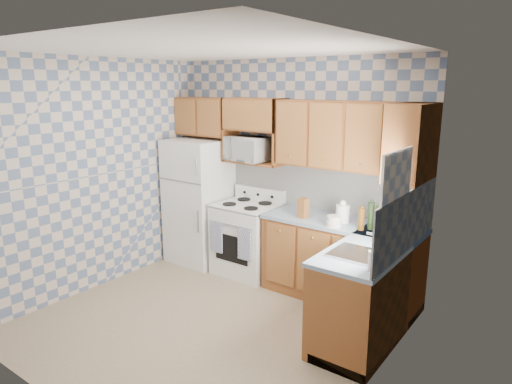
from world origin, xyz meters
TOP-DOWN VIEW (x-y plane):
  - floor at (0.00, 0.00)m, footprint 3.40×3.40m
  - back_wall at (0.00, 1.60)m, footprint 3.40×0.02m
  - right_wall at (1.70, 0.00)m, footprint 0.02×3.20m
  - backsplash_back at (0.40, 1.59)m, footprint 2.60×0.02m
  - backsplash_right at (1.69, 0.80)m, footprint 0.02×1.60m
  - refrigerator at (-1.27, 1.25)m, footprint 0.75×0.70m
  - stove_body at (-0.47, 1.28)m, footprint 0.76×0.65m
  - cooktop at (-0.47, 1.28)m, footprint 0.76×0.65m
  - backguard at (-0.47, 1.55)m, footprint 0.76×0.08m
  - dish_towel_left at (-0.70, 0.93)m, footprint 0.19×0.02m
  - dish_towel_right at (-0.25, 0.93)m, footprint 0.19×0.02m
  - base_cabinets_back at (0.82, 1.30)m, footprint 1.75×0.60m
  - base_cabinets_right at (1.40, 0.80)m, footprint 0.60×1.60m
  - countertop_back at (0.82, 1.30)m, footprint 1.77×0.63m
  - countertop_right at (1.40, 0.80)m, footprint 0.63×1.60m
  - upper_cabinets_back at (0.82, 1.44)m, footprint 1.75×0.33m
  - upper_cabinets_fridge at (-1.29, 1.44)m, footprint 0.82×0.33m
  - upper_cabinets_right at (1.53, 1.25)m, footprint 0.33×0.70m
  - microwave_shelf at (-0.47, 1.44)m, footprint 0.80×0.33m
  - microwave at (-0.54, 1.38)m, footprint 0.59×0.43m
  - sink at (1.40, 0.45)m, footprint 0.48×0.40m
  - window at (1.69, 0.45)m, footprint 0.02×0.66m
  - bottle_0 at (1.18, 1.22)m, footprint 0.06×0.06m
  - bottle_1 at (1.28, 1.16)m, footprint 0.06×0.06m
  - bottle_2 at (1.33, 1.26)m, footprint 0.06×0.06m
  - bottle_3 at (1.11, 1.14)m, footprint 0.06×0.06m
  - knife_block at (0.40, 1.18)m, footprint 0.11×0.11m
  - electric_kettle at (0.84, 1.28)m, footprint 0.15×0.15m
  - food_containers at (0.83, 1.09)m, footprint 0.17×0.17m
  - soap_bottle at (1.62, 0.18)m, footprint 0.06×0.06m

SIDE VIEW (x-z plane):
  - floor at x=0.00m, z-range 0.00..0.00m
  - base_cabinets_back at x=0.82m, z-range 0.00..0.88m
  - base_cabinets_right at x=1.40m, z-range 0.00..0.88m
  - stove_body at x=-0.47m, z-range 0.00..0.90m
  - dish_towel_left at x=-0.70m, z-range 0.34..0.73m
  - dish_towel_right at x=-0.25m, z-range 0.34..0.73m
  - refrigerator at x=-1.27m, z-range 0.00..1.68m
  - countertop_back at x=0.82m, z-range 0.88..0.92m
  - countertop_right at x=1.40m, z-range 0.88..0.92m
  - cooktop at x=-0.47m, z-range 0.89..0.92m
  - sink at x=1.40m, z-range 0.91..0.94m
  - food_containers at x=0.83m, z-range 0.92..1.03m
  - backguard at x=-0.47m, z-range 0.92..1.08m
  - soap_bottle at x=1.62m, z-range 0.92..1.09m
  - electric_kettle at x=0.84m, z-range 0.92..1.11m
  - knife_block at x=0.40m, z-range 0.92..1.14m
  - bottle_3 at x=1.11m, z-range 0.92..1.15m
  - bottle_2 at x=1.33m, z-range 0.92..1.17m
  - bottle_1 at x=1.28m, z-range 0.92..1.19m
  - bottle_0 at x=1.18m, z-range 0.92..1.21m
  - backsplash_back at x=0.40m, z-range 0.92..1.48m
  - backsplash_right at x=1.69m, z-range 0.92..1.48m
  - back_wall at x=0.00m, z-range 0.00..2.70m
  - right_wall at x=1.70m, z-range 0.00..2.70m
  - microwave_shelf at x=-0.47m, z-range 1.42..1.45m
  - window at x=1.69m, z-range 1.02..1.88m
  - microwave at x=-0.54m, z-range 1.45..1.75m
  - upper_cabinets_back at x=0.82m, z-range 1.48..2.22m
  - upper_cabinets_right at x=1.53m, z-range 1.48..2.22m
  - upper_cabinets_fridge at x=-1.29m, z-range 1.72..2.22m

